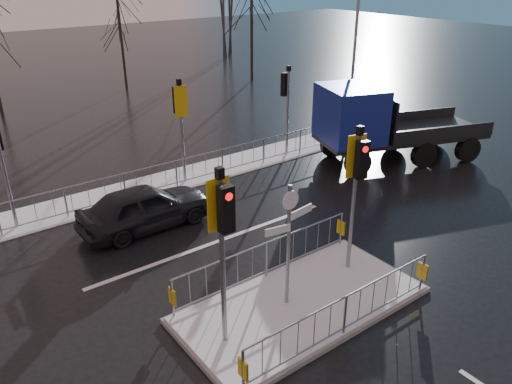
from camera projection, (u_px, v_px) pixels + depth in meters
ground at (301, 306)px, 12.02m from camera, size 120.00×120.00×0.00m
snow_verge at (145, 188)px, 18.26m from camera, size 30.00×2.00×0.04m
lane_markings at (311, 313)px, 11.78m from camera, size 8.00×11.38×0.01m
traffic_island at (301, 293)px, 11.86m from camera, size 6.00×3.04×4.15m
far_kerb_fixtures at (157, 165)px, 17.64m from camera, size 18.00×0.65×3.83m
car_far_lane at (145, 207)px, 15.33m from camera, size 4.12×1.69×1.40m
flatbed_truck at (372, 123)px, 19.90m from camera, size 7.40×4.67×3.22m
tree_far_b at (119, 22)px, 30.97m from camera, size 3.25×3.25×6.14m
tree_far_c at (252, 2)px, 32.74m from camera, size 4.00×4.00×7.55m
street_lamp_right at (356, 40)px, 22.11m from camera, size 1.25×0.18×8.00m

